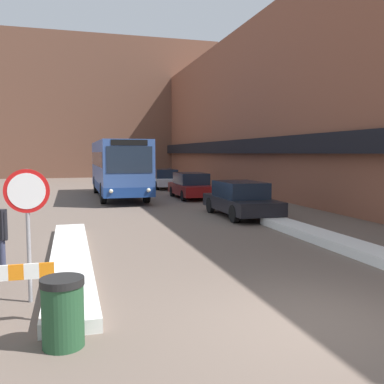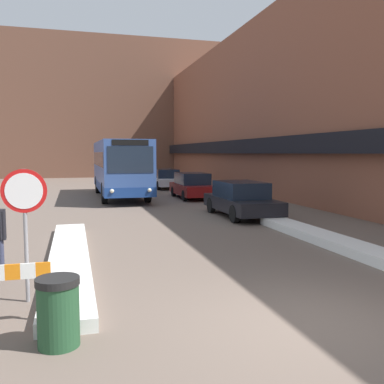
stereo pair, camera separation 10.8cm
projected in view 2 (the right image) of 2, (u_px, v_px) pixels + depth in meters
The scene contains 12 objects.
ground_plane at pixel (311, 325), 6.54m from camera, with size 160.00×160.00×0.00m, color #66564C.
building_row_right at pixel (260, 115), 31.73m from camera, with size 5.50×60.00×11.00m.
building_backdrop_far at pixel (103, 110), 49.61m from camera, with size 26.00×8.00×15.26m.
snow_bank_left at pixel (69, 258), 10.27m from camera, with size 0.90×8.68×0.22m.
snow_bank_right at pixel (324, 238), 12.57m from camera, with size 0.90×6.88×0.26m.
city_bus at pixel (120, 167), 25.33m from camera, with size 2.54×10.27×3.30m.
parked_car_front at pixel (241, 199), 17.66m from camera, with size 1.90×4.55×1.45m.
parked_car_middle at pixel (193, 186), 24.87m from camera, with size 1.87×4.28×1.48m.
parked_car_back at pixel (166, 178), 32.15m from camera, with size 1.86×4.84×1.42m.
stop_sign at pixel (25, 206), 7.39m from camera, with size 0.76×0.08×2.35m.
trash_bin at pixel (58, 312), 5.78m from camera, with size 0.59×0.59×0.95m.
construction_barricade at pixel (13, 282), 6.50m from camera, with size 1.10×0.06×0.94m.
Camera 2 is at (-3.45, -5.61, 2.62)m, focal length 40.00 mm.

